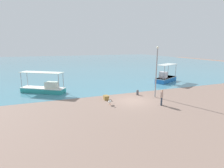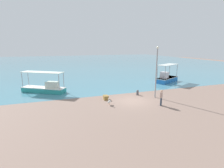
# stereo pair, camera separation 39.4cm
# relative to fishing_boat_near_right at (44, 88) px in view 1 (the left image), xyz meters

# --- Properties ---
(ground) EXTENTS (120.00, 120.00, 0.00)m
(ground) POSITION_rel_fishing_boat_near_right_xyz_m (9.54, -7.09, -0.62)
(ground) COLOR #876D60
(harbor_water) EXTENTS (110.00, 90.00, 0.00)m
(harbor_water) POSITION_rel_fishing_boat_near_right_xyz_m (9.54, 40.91, -0.62)
(harbor_water) COLOR teal
(harbor_water) RESTS_ON ground
(fishing_boat_near_right) EXTENTS (5.82, 4.47, 2.76)m
(fishing_boat_near_right) POSITION_rel_fishing_boat_near_right_xyz_m (0.00, 0.00, 0.00)
(fishing_boat_near_right) COLOR teal
(fishing_boat_near_right) RESTS_ON harbor_water
(fishing_boat_outer) EXTENTS (5.00, 3.60, 3.03)m
(fishing_boat_outer) POSITION_rel_fishing_boat_near_right_xyz_m (19.51, 0.18, 0.07)
(fishing_boat_outer) COLOR blue
(fishing_boat_outer) RESTS_ON harbor_water
(pelican) EXTENTS (0.63, 0.67, 0.80)m
(pelican) POSITION_rel_fishing_boat_near_right_xyz_m (6.55, -7.67, -0.25)
(pelican) COLOR #E0997A
(pelican) RESTS_ON ground
(lamp_post) EXTENTS (0.28, 0.28, 6.09)m
(lamp_post) POSITION_rel_fishing_boat_near_right_xyz_m (12.67, -6.90, 2.78)
(lamp_post) COLOR gray
(lamp_post) RESTS_ON ground
(mooring_bollard) EXTENTS (0.30, 0.30, 0.68)m
(mooring_bollard) POSITION_rel_fishing_boat_near_right_xyz_m (11.14, -5.28, -0.27)
(mooring_bollard) COLOR #47474C
(mooring_bollard) RESTS_ON ground
(fisherman_standing) EXTENTS (0.43, 0.44, 1.69)m
(fisherman_standing) POSITION_rel_fishing_boat_near_right_xyz_m (11.63, -9.63, 0.28)
(fisherman_standing) COLOR #2B394B
(fisherman_standing) RESTS_ON ground
(cargo_crate) EXTENTS (0.57, 0.82, 0.49)m
(cargo_crate) POSITION_rel_fishing_boat_near_right_xyz_m (6.77, -5.76, -0.38)
(cargo_crate) COLOR olive
(cargo_crate) RESTS_ON ground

